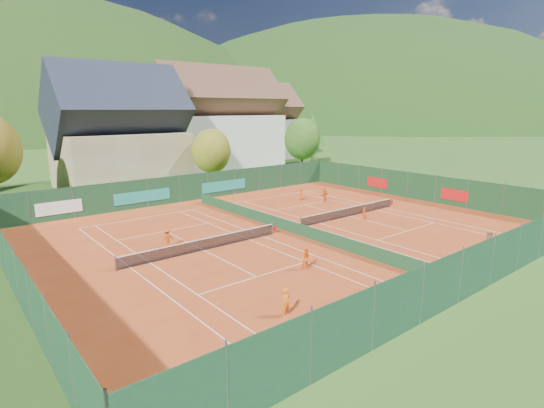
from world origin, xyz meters
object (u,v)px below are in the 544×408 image
at_px(chalet, 119,136).
at_px(player_right_far_a, 301,194).
at_px(hotel_block_a, 219,125).
at_px(player_left_far, 167,238).
at_px(ball_hopper, 490,235).
at_px(player_left_mid, 306,259).
at_px(player_right_near, 364,214).
at_px(player_left_near, 286,303).
at_px(hotel_block_b, 257,126).
at_px(player_right_far_b, 325,195).

height_order(chalet, player_right_far_a, chalet).
xyz_separation_m(hotel_block_a, player_left_far, (-25.74, -33.65, -6.66)).
bearing_deg(player_left_far, ball_hopper, 138.59).
xyz_separation_m(ball_hopper, player_left_mid, (-15.24, 4.58, 0.20)).
height_order(player_left_far, player_right_near, player_left_far).
height_order(chalet, player_left_far, chalet).
height_order(chalet, player_left_near, chalet).
relative_size(hotel_block_b, player_right_far_b, 11.27).
relative_size(player_left_far, player_right_far_b, 0.95).
height_order(chalet, hotel_block_a, hotel_block_a).
bearing_deg(hotel_block_a, player_left_near, -118.68).
relative_size(hotel_block_a, player_right_near, 17.71).
xyz_separation_m(chalet, hotel_block_b, (33.00, 14.00, -0.01)).
distance_m(chalet, player_right_far_b, 28.24).
distance_m(ball_hopper, player_right_near, 10.65).
bearing_deg(player_left_mid, player_left_near, -113.68).
bearing_deg(ball_hopper, hotel_block_b, 70.72).
bearing_deg(player_left_far, player_right_far_a, -168.26).
relative_size(ball_hopper, player_right_far_a, 0.58).
relative_size(player_left_mid, player_left_far, 1.04).
bearing_deg(player_right_near, hotel_block_b, 3.60).
height_order(player_left_mid, player_left_far, player_left_mid).
bearing_deg(player_left_far, player_right_far_b, -175.48).
bearing_deg(hotel_block_a, ball_hopper, -96.67).
distance_m(player_left_near, player_right_far_a, 27.57).
distance_m(player_left_mid, player_left_far, 11.00).
bearing_deg(player_right_far_b, player_left_near, 31.59).
bearing_deg(player_left_near, hotel_block_a, 44.39).
xyz_separation_m(player_left_mid, player_right_far_a, (14.22, 15.87, -0.06)).
bearing_deg(player_right_near, player_left_far, 106.38).
height_order(chalet, player_right_near, chalet).
xyz_separation_m(ball_hopper, player_right_far_b, (0.40, 18.15, 0.21)).
xyz_separation_m(player_left_near, player_left_far, (0.17, 13.72, -0.01)).
height_order(player_left_near, player_left_far, player_left_near).
distance_m(chalet, hotel_block_b, 35.85).
relative_size(ball_hopper, player_left_near, 0.54).
distance_m(ball_hopper, player_left_mid, 15.91).
height_order(player_left_mid, player_right_near, player_left_mid).
bearing_deg(ball_hopper, chalet, 107.62).
distance_m(hotel_block_a, player_left_far, 42.89).
bearing_deg(player_left_near, player_left_far, 72.36).
bearing_deg(chalet, player_right_far_b, -60.10).
bearing_deg(hotel_block_a, player_left_mid, -115.62).
relative_size(player_right_near, player_right_far_b, 0.80).
relative_size(ball_hopper, player_right_near, 0.66).
xyz_separation_m(ball_hopper, player_right_far_a, (-1.02, 20.45, 0.13)).
bearing_deg(player_left_far, hotel_block_b, -139.38).
distance_m(hotel_block_a, player_left_mid, 48.71).
bearing_deg(player_right_far_b, player_left_mid, 32.44).
xyz_separation_m(player_left_mid, player_right_far_b, (15.63, 13.57, 0.01)).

